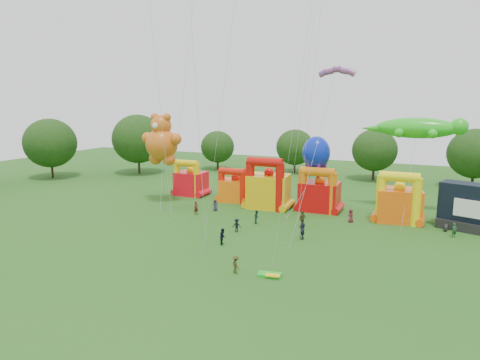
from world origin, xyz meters
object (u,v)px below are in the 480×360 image
at_px(bouncy_castle_0, 190,181).
at_px(spectator_4, 302,219).
at_px(bouncy_castle_2, 268,189).
at_px(spectator_0, 215,205).
at_px(octopus_kite, 309,175).
at_px(gecko_kite, 414,147).
at_px(teddy_bear_kite, 162,157).

height_order(bouncy_castle_0, spectator_4, bouncy_castle_0).
height_order(bouncy_castle_0, bouncy_castle_2, bouncy_castle_2).
distance_m(bouncy_castle_0, spectator_4, 23.25).
bearing_deg(bouncy_castle_2, bouncy_castle_0, 169.43).
height_order(bouncy_castle_2, spectator_0, bouncy_castle_2).
bearing_deg(octopus_kite, spectator_0, -157.52).
bearing_deg(octopus_kite, gecko_kite, 18.08).
relative_size(bouncy_castle_2, teddy_bear_kite, 0.55).
bearing_deg(gecko_kite, bouncy_castle_0, -176.99).
distance_m(bouncy_castle_0, octopus_kite, 20.09).
distance_m(teddy_bear_kite, octopus_kite, 20.83).
relative_size(gecko_kite, spectator_4, 6.69).
bearing_deg(octopus_kite, teddy_bear_kite, -167.71).
relative_size(spectator_0, spectator_4, 0.79).
bearing_deg(octopus_kite, bouncy_castle_0, 173.13).
bearing_deg(spectator_4, bouncy_castle_0, -91.22).
bearing_deg(teddy_bear_kite, bouncy_castle_0, 85.51).
relative_size(bouncy_castle_0, spectator_4, 2.90).
xyz_separation_m(teddy_bear_kite, octopus_kite, (20.28, 4.42, -1.81)).
height_order(octopus_kite, spectator_0, octopus_kite).
xyz_separation_m(spectator_0, spectator_4, (12.91, -2.52, 0.21)).
bearing_deg(gecko_kite, teddy_bear_kite, -165.47).
relative_size(bouncy_castle_2, spectator_4, 3.66).
xyz_separation_m(bouncy_castle_0, teddy_bear_kite, (-0.53, -6.79, 4.62)).
bearing_deg(octopus_kite, bouncy_castle_2, -177.47).
xyz_separation_m(teddy_bear_kite, gecko_kite, (32.76, 8.49, 2.01)).
distance_m(octopus_kite, spectator_4, 8.44).
bearing_deg(bouncy_castle_2, teddy_bear_kite, -164.09).
distance_m(bouncy_castle_0, bouncy_castle_2, 14.34).
height_order(teddy_bear_kite, spectator_4, teddy_bear_kite).
xyz_separation_m(bouncy_castle_0, octopus_kite, (19.75, -2.38, 2.81)).
distance_m(teddy_bear_kite, spectator_4, 22.60).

